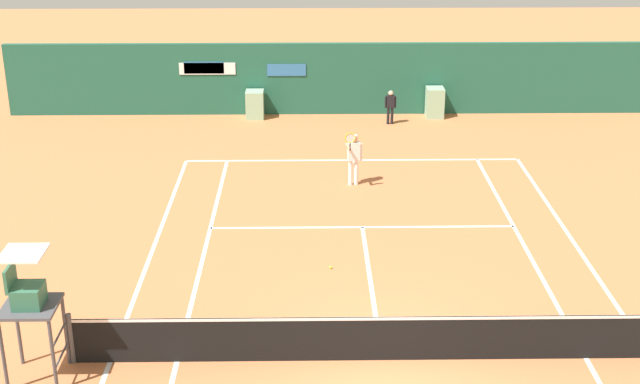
% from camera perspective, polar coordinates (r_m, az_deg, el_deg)
% --- Properties ---
extents(ground_plane, '(80.00, 80.00, 0.01)m').
position_cam_1_polar(ground_plane, '(17.92, 3.91, -9.85)').
color(ground_plane, '#C67042').
extents(tennis_net, '(12.10, 0.10, 1.07)m').
position_cam_1_polar(tennis_net, '(17.17, 4.11, -9.40)').
color(tennis_net, '#4C4C51').
rests_on(tennis_net, ground_plane).
extents(sponsor_back_wall, '(25.00, 1.02, 2.66)m').
position_cam_1_polar(sponsor_back_wall, '(32.67, 1.67, 7.30)').
color(sponsor_back_wall, '#1E5642').
rests_on(sponsor_back_wall, ground_plane).
extents(umpire_chair, '(1.00, 1.00, 2.59)m').
position_cam_1_polar(umpire_chair, '(16.93, -18.44, -6.63)').
color(umpire_chair, '#47474C').
rests_on(umpire_chair, ground_plane).
extents(player_on_baseline, '(0.54, 0.70, 1.78)m').
position_cam_1_polar(player_on_baseline, '(25.62, 2.20, 2.42)').
color(player_on_baseline, white).
rests_on(player_on_baseline, ground_plane).
extents(ball_kid_left_post, '(0.41, 0.17, 1.24)m').
position_cam_1_polar(ball_kid_left_post, '(31.62, 4.60, 5.67)').
color(ball_kid_left_post, black).
rests_on(ball_kid_left_post, ground_plane).
extents(tennis_ball_by_sideline, '(0.07, 0.07, 0.07)m').
position_cam_1_polar(tennis_ball_by_sideline, '(20.84, 0.69, -4.92)').
color(tennis_ball_by_sideline, '#CCE033').
rests_on(tennis_ball_by_sideline, ground_plane).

